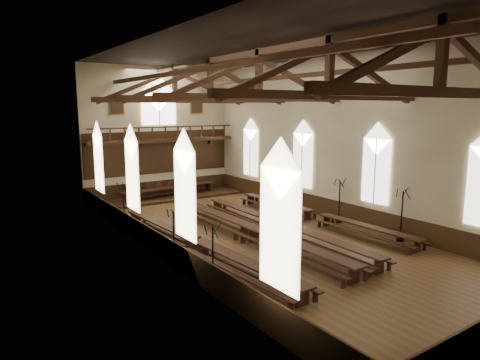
# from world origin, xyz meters

# --- Properties ---
(ground) EXTENTS (26.00, 26.00, 0.00)m
(ground) POSITION_xyz_m (0.00, 0.00, 0.00)
(ground) COLOR brown
(ground) RESTS_ON ground
(room_walls) EXTENTS (26.00, 26.00, 26.00)m
(room_walls) POSITION_xyz_m (0.00, 0.00, 6.46)
(room_walls) COLOR beige
(room_walls) RESTS_ON ground
(wainscot_band) EXTENTS (12.00, 26.00, 1.20)m
(wainscot_band) POSITION_xyz_m (0.00, 0.00, 0.60)
(wainscot_band) COLOR #372410
(wainscot_band) RESTS_ON ground
(side_windows) EXTENTS (11.85, 19.80, 4.50)m
(side_windows) POSITION_xyz_m (-0.00, -0.00, 3.74)
(side_windows) COLOR white
(side_windows) RESTS_ON room_walls
(end_window) EXTENTS (2.80, 0.12, 3.80)m
(end_window) POSITION_xyz_m (0.00, 12.90, 7.22)
(end_window) COLOR white
(end_window) RESTS_ON room_walls
(minstrels_gallery) EXTENTS (11.80, 1.24, 3.70)m
(minstrels_gallery) POSITION_xyz_m (0.00, 12.66, 3.91)
(minstrels_gallery) COLOR #361B11
(minstrels_gallery) RESTS_ON room_walls
(portraits) EXTENTS (7.75, 0.09, 1.45)m
(portraits) POSITION_xyz_m (0.00, 12.90, 7.10)
(portraits) COLOR brown
(portraits) RESTS_ON room_walls
(roof_trusses) EXTENTS (11.70, 25.70, 2.80)m
(roof_trusses) POSITION_xyz_m (0.00, -0.00, 8.22)
(roof_trusses) COLOR #361B11
(roof_trusses) RESTS_ON room_walls
(refectory_row_a) EXTENTS (2.00, 14.58, 0.76)m
(refectory_row_a) POSITION_xyz_m (-4.29, -0.90, 0.55)
(refectory_row_a) COLOR #361B11
(refectory_row_a) RESTS_ON ground
(refectory_row_b) EXTENTS (1.69, 14.83, 0.79)m
(refectory_row_b) POSITION_xyz_m (-0.90, -0.46, 0.58)
(refectory_row_b) COLOR #361B11
(refectory_row_b) RESTS_ON ground
(refectory_row_c) EXTENTS (1.58, 14.19, 0.72)m
(refectory_row_c) POSITION_xyz_m (1.03, -0.59, 0.53)
(refectory_row_c) COLOR #361B11
(refectory_row_c) RESTS_ON ground
(refectory_row_d) EXTENTS (1.60, 13.90, 0.69)m
(refectory_row_d) POSITION_xyz_m (4.39, -0.06, 0.50)
(refectory_row_d) COLOR #361B11
(refectory_row_d) RESTS_ON ground
(dais) EXTENTS (11.40, 2.87, 0.19)m
(dais) POSITION_xyz_m (0.04, 11.40, 0.10)
(dais) COLOR #372410
(dais) RESTS_ON ground
(high_table) EXTENTS (7.84, 1.65, 0.73)m
(high_table) POSITION_xyz_m (0.04, 11.40, 0.81)
(high_table) COLOR #361B11
(high_table) RESTS_ON dais
(high_chairs) EXTENTS (6.80, 0.51, 1.05)m
(high_chairs) POSITION_xyz_m (0.04, 12.17, 0.77)
(high_chairs) COLOR #361B11
(high_chairs) RESTS_ON dais
(candelabrum_left_near) EXTENTS (0.75, 0.74, 2.51)m
(candelabrum_left_near) POSITION_xyz_m (-5.55, -4.58, 0.76)
(candelabrum_left_near) COLOR black
(candelabrum_left_near) RESTS_ON ground
(candelabrum_left_mid) EXTENTS (0.70, 0.73, 2.43)m
(candelabrum_left_mid) POSITION_xyz_m (-5.55, -1.08, 0.74)
(candelabrum_left_mid) COLOR black
(candelabrum_left_mid) RESTS_ON ground
(candelabrum_left_far) EXTENTS (0.81, 0.77, 2.69)m
(candelabrum_left_far) POSITION_xyz_m (-5.55, 5.59, 0.82)
(candelabrum_left_far) COLOR black
(candelabrum_left_far) RESTS_ON ground
(candelabrum_right_near) EXTENTS (0.84, 0.82, 2.80)m
(candelabrum_right_near) POSITION_xyz_m (5.55, -5.07, 0.85)
(candelabrum_right_near) COLOR black
(candelabrum_right_near) RESTS_ON ground
(candelabrum_right_mid) EXTENTS (0.75, 0.84, 2.73)m
(candelabrum_right_mid) POSITION_xyz_m (5.55, -0.75, 0.83)
(candelabrum_right_mid) COLOR black
(candelabrum_right_mid) RESTS_ON ground
(candelabrum_right_far) EXTENTS (0.70, 0.69, 2.36)m
(candelabrum_right_far) POSITION_xyz_m (5.55, 5.52, 0.72)
(candelabrum_right_far) COLOR black
(candelabrum_right_far) RESTS_ON ground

